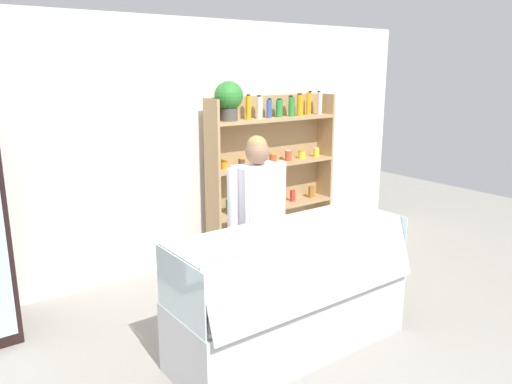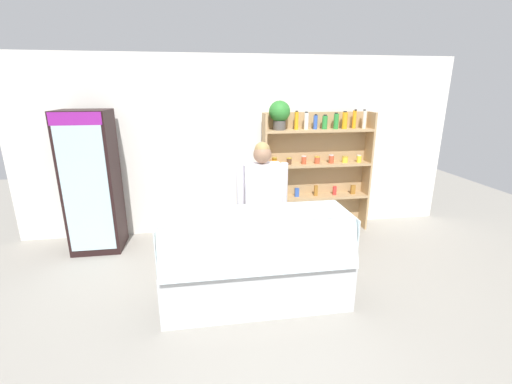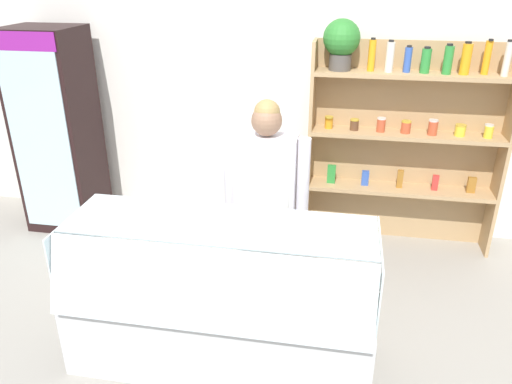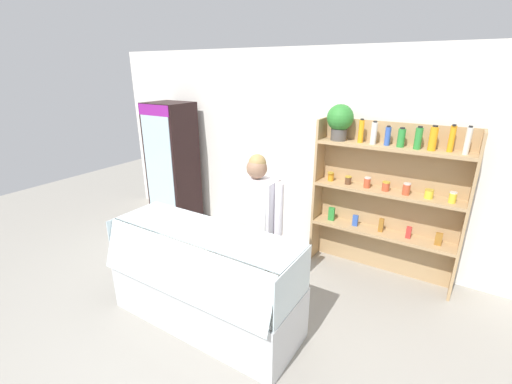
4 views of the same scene
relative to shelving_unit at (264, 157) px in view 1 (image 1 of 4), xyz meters
name	(u,v)px [view 1 (image 1 of 4)]	position (x,y,z in m)	size (l,w,h in m)	color
ground_plane	(292,338)	(-1.03, -1.75, -1.18)	(12.00, 12.00, 0.00)	gray
back_wall	(173,147)	(-1.03, 0.27, 0.17)	(6.80, 0.10, 2.70)	white
shelving_unit	(264,157)	(0.00, 0.00, 0.00)	(1.70, 0.31, 2.05)	tan
deli_display_case	(290,313)	(-1.15, -1.85, -0.86)	(1.94, 0.76, 1.01)	silver
shop_clerk	(258,211)	(-0.96, -1.17, -0.22)	(0.62, 0.25, 1.63)	#4C4233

